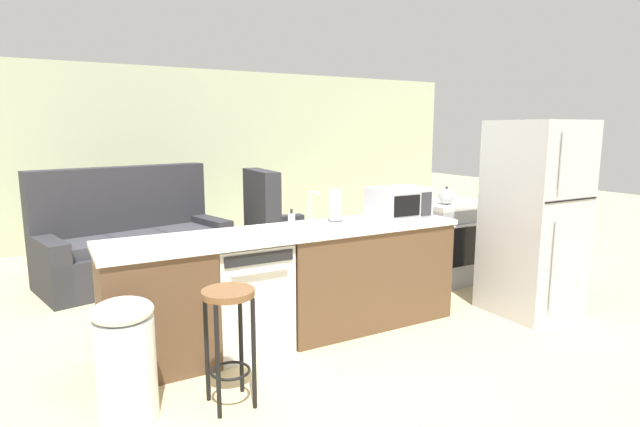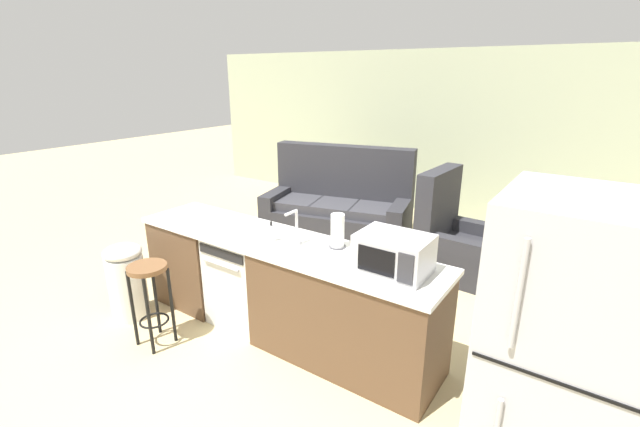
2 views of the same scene
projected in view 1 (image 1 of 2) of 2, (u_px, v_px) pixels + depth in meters
The scene contains 15 objects.
ground_plane at pixel (276, 339), 4.06m from camera, with size 24.00×24.00×0.00m, color tan.
wall_back at pixel (181, 155), 7.61m from camera, with size 10.00×0.06×2.60m.
kitchen_counter at pixel (302, 285), 4.11m from camera, with size 2.94×0.66×0.90m.
dishwasher at pixel (246, 295), 3.87m from camera, with size 0.58×0.61×0.84m.
stove_range at pixel (448, 241), 5.58m from camera, with size 0.76×0.68×0.90m.
refrigerator at pixel (534, 218), 4.57m from camera, with size 0.72×0.73×1.77m.
microwave at pixel (398, 203), 4.47m from camera, with size 0.50×0.37×0.28m.
sink_faucet at pixel (311, 211), 4.06m from camera, with size 0.07×0.18×0.30m.
paper_towel_roll at pixel (335, 205), 4.33m from camera, with size 0.14×0.14×0.28m.
soap_bottle at pixel (292, 222), 3.91m from camera, with size 0.06×0.06×0.18m.
kettle at pixel (446, 196), 5.31m from camera, with size 0.21×0.17×0.19m.
bar_stool at pixel (229, 322), 3.02m from camera, with size 0.32×0.32×0.74m.
trash_bin at pixel (126, 359), 2.88m from camera, with size 0.35×0.35×0.74m.
couch at pixel (132, 245), 5.68m from camera, with size 2.16×1.35×1.27m.
armchair at pixel (277, 237), 6.31m from camera, with size 0.84×0.89×1.20m.
Camera 1 is at (-1.55, -3.53, 1.69)m, focal length 28.00 mm.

